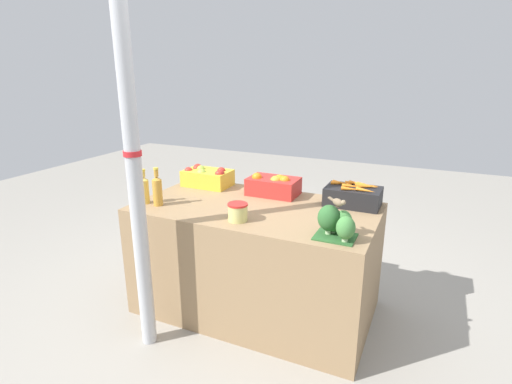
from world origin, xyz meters
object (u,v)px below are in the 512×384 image
at_px(apple_crate, 207,177).
at_px(pickle_jar, 238,212).
at_px(sparrow_bird, 338,202).
at_px(broccoli_pile, 336,222).
at_px(orange_crate, 274,185).
at_px(support_pole, 134,172).
at_px(juice_bottle_amber, 157,190).
at_px(carrot_crate, 353,196).
at_px(juice_bottle_golden, 144,189).

relative_size(apple_crate, pickle_jar, 2.93).
bearing_deg(sparrow_bird, broccoli_pile, 165.64).
bearing_deg(pickle_jar, broccoli_pile, 1.13).
bearing_deg(apple_crate, orange_crate, -0.14).
xyz_separation_m(support_pole, sparrow_bird, (1.07, 0.34, -0.13)).
relative_size(apple_crate, juice_bottle_amber, 1.38).
xyz_separation_m(support_pole, broccoli_pile, (1.06, 0.35, -0.25)).
bearing_deg(carrot_crate, broccoli_pile, -88.17).
distance_m(support_pole, juice_bottle_amber, 0.46).
xyz_separation_m(juice_bottle_golden, pickle_jar, (0.73, -0.03, -0.04)).
bearing_deg(broccoli_pile, juice_bottle_golden, 179.20).
bearing_deg(juice_bottle_golden, carrot_crate, 22.72).
distance_m(apple_crate, broccoli_pile, 1.29).
relative_size(apple_crate, broccoli_pile, 1.61).
height_order(broccoli_pile, pickle_jar, broccoli_pile).
relative_size(orange_crate, carrot_crate, 1.00).
distance_m(orange_crate, pickle_jar, 0.57).
bearing_deg(apple_crate, carrot_crate, 0.15).
relative_size(carrot_crate, sparrow_bird, 3.06).
height_order(orange_crate, juice_bottle_golden, juice_bottle_golden).
xyz_separation_m(support_pole, juice_bottle_golden, (-0.26, 0.37, -0.23)).
bearing_deg(sparrow_bird, juice_bottle_golden, -146.21).
bearing_deg(juice_bottle_amber, carrot_crate, 24.59).
distance_m(orange_crate, juice_bottle_amber, 0.82).
bearing_deg(carrot_crate, pickle_jar, -135.00).
height_order(support_pole, juice_bottle_golden, support_pole).
height_order(carrot_crate, juice_bottle_amber, juice_bottle_amber).
bearing_deg(support_pole, pickle_jar, 35.87).
height_order(carrot_crate, pickle_jar, carrot_crate).
relative_size(support_pole, broccoli_pile, 9.86).
distance_m(broccoli_pile, sparrow_bird, 0.12).
height_order(apple_crate, juice_bottle_amber, juice_bottle_amber).
relative_size(broccoli_pile, juice_bottle_golden, 0.94).
xyz_separation_m(juice_bottle_amber, sparrow_bird, (1.22, -0.03, 0.09)).
bearing_deg(broccoli_pile, juice_bottle_amber, 179.12).
distance_m(carrot_crate, pickle_jar, 0.82).
relative_size(orange_crate, juice_bottle_golden, 1.51).
bearing_deg(broccoli_pile, pickle_jar, -178.87).
xyz_separation_m(broccoli_pile, pickle_jar, (-0.59, -0.01, -0.03)).
xyz_separation_m(support_pole, pickle_jar, (0.47, 0.34, -0.28)).
height_order(support_pole, sparrow_bird, support_pole).
relative_size(apple_crate, sparrow_bird, 3.06).
bearing_deg(orange_crate, pickle_jar, -90.24).
distance_m(orange_crate, juice_bottle_golden, 0.91).
bearing_deg(support_pole, juice_bottle_golden, 125.09).
bearing_deg(apple_crate, pickle_jar, -45.51).
height_order(support_pole, juice_bottle_amber, support_pole).
bearing_deg(orange_crate, juice_bottle_amber, -138.83).
distance_m(support_pole, orange_crate, 1.06).
height_order(juice_bottle_golden, sparrow_bird, juice_bottle_golden).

